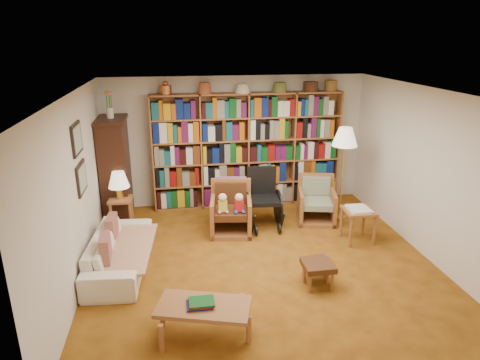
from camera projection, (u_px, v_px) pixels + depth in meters
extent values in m
plane|color=#935816|center=(261.00, 261.00, 6.38)|extent=(5.00, 5.00, 0.00)
plane|color=white|center=(264.00, 92.00, 5.58)|extent=(5.00, 5.00, 0.00)
plane|color=silver|center=(236.00, 141.00, 8.32)|extent=(5.00, 0.00, 5.00)
plane|color=silver|center=(324.00, 277.00, 3.65)|extent=(5.00, 0.00, 5.00)
plane|color=silver|center=(77.00, 192.00, 5.61)|extent=(0.00, 5.00, 5.00)
plane|color=silver|center=(427.00, 174.00, 6.36)|extent=(0.00, 5.00, 5.00)
cube|color=#A05D31|center=(248.00, 150.00, 8.25)|extent=(3.60, 0.30, 2.20)
cube|color=#371B0F|center=(116.00, 171.00, 7.63)|extent=(0.45, 0.90, 1.80)
cube|color=#371B0F|center=(111.00, 120.00, 7.33)|extent=(0.50, 0.95, 0.06)
cylinder|color=silver|center=(110.00, 113.00, 7.29)|extent=(0.12, 0.12, 0.18)
cube|color=black|center=(77.00, 139.00, 5.68)|extent=(0.03, 0.52, 0.42)
cube|color=gray|center=(78.00, 139.00, 5.69)|extent=(0.01, 0.44, 0.34)
cube|color=black|center=(82.00, 178.00, 5.86)|extent=(0.03, 0.52, 0.42)
cube|color=gray|center=(83.00, 178.00, 5.86)|extent=(0.01, 0.44, 0.34)
imported|color=silver|center=(120.00, 251.00, 6.12)|extent=(1.88, 0.86, 0.53)
cube|color=beige|center=(123.00, 249.00, 6.12)|extent=(0.95, 1.60, 0.04)
cube|color=maroon|center=(112.00, 230.00, 6.37)|extent=(0.15, 0.39, 0.38)
cube|color=maroon|center=(106.00, 252.00, 5.72)|extent=(0.15, 0.40, 0.40)
cube|color=#A05D31|center=(120.00, 200.00, 7.28)|extent=(0.40, 0.40, 0.04)
cylinder|color=#A05D31|center=(111.00, 219.00, 7.20)|extent=(0.05, 0.05, 0.53)
cylinder|color=#A05D31|center=(131.00, 218.00, 7.25)|extent=(0.05, 0.05, 0.53)
cylinder|color=#A05D31|center=(114.00, 212.00, 7.49)|extent=(0.05, 0.05, 0.53)
cylinder|color=#A05D31|center=(132.00, 211.00, 7.54)|extent=(0.05, 0.05, 0.53)
cylinder|color=gold|center=(120.00, 193.00, 7.24)|extent=(0.12, 0.12, 0.20)
cone|color=white|center=(119.00, 179.00, 7.16)|extent=(0.35, 0.35, 0.27)
cube|color=#A05D31|center=(231.00, 230.00, 7.33)|extent=(0.78, 0.81, 0.08)
cube|color=#A05D31|center=(213.00, 217.00, 7.20)|extent=(0.17, 0.72, 0.61)
cube|color=#A05D31|center=(249.00, 214.00, 7.29)|extent=(0.17, 0.72, 0.61)
cube|color=#A05D31|center=(228.00, 202.00, 7.51)|extent=(0.69, 0.17, 0.86)
cube|color=#532D16|center=(231.00, 212.00, 7.20)|extent=(0.62, 0.67, 0.11)
cube|color=#532D16|center=(229.00, 192.00, 7.38)|extent=(0.54, 0.17, 0.36)
cube|color=#A92D56|center=(228.00, 187.00, 7.46)|extent=(0.54, 0.13, 0.38)
cube|color=#A05D31|center=(316.00, 219.00, 7.77)|extent=(0.78, 0.80, 0.07)
cube|color=#A05D31|center=(301.00, 207.00, 7.65)|extent=(0.21, 0.67, 0.58)
cube|color=#A05D31|center=(332.00, 205.00, 7.73)|extent=(0.21, 0.67, 0.58)
cube|color=#A05D31|center=(311.00, 194.00, 7.94)|extent=(0.65, 0.21, 0.81)
cube|color=gray|center=(317.00, 203.00, 7.64)|extent=(0.62, 0.67, 0.11)
cube|color=gray|center=(313.00, 186.00, 7.82)|extent=(0.51, 0.20, 0.34)
cube|color=black|center=(264.00, 200.00, 7.39)|extent=(0.55, 0.55, 0.07)
cube|color=black|center=(262.00, 180.00, 7.53)|extent=(0.51, 0.10, 0.50)
cylinder|color=black|center=(247.00, 209.00, 7.51)|extent=(0.03, 0.63, 0.63)
cylinder|color=black|center=(278.00, 207.00, 7.59)|extent=(0.03, 0.63, 0.63)
cylinder|color=black|center=(256.00, 230.00, 7.20)|extent=(0.03, 0.18, 0.18)
cylinder|color=black|center=(279.00, 229.00, 7.26)|extent=(0.03, 0.18, 0.18)
cylinder|color=gold|center=(339.00, 216.00, 7.93)|extent=(0.29, 0.29, 0.03)
cylinder|color=gold|center=(342.00, 181.00, 7.71)|extent=(0.03, 0.03, 1.43)
cone|color=white|center=(345.00, 137.00, 7.45)|extent=(0.45, 0.45, 0.33)
cube|color=#A05D31|center=(359.00, 211.00, 6.87)|extent=(0.49, 0.49, 0.04)
cylinder|color=#A05D31|center=(351.00, 233.00, 6.74)|extent=(0.05, 0.05, 0.51)
cylinder|color=#A05D31|center=(374.00, 231.00, 6.80)|extent=(0.05, 0.05, 0.51)
cylinder|color=#A05D31|center=(341.00, 222.00, 7.11)|extent=(0.05, 0.05, 0.51)
cylinder|color=#A05D31|center=(364.00, 221.00, 7.17)|extent=(0.05, 0.05, 0.51)
cube|color=silver|center=(359.00, 209.00, 6.85)|extent=(0.31, 0.39, 0.03)
cube|color=#532D16|center=(316.00, 263.00, 5.82)|extent=(0.40, 0.36, 0.07)
cylinder|color=#A05D31|center=(309.00, 277.00, 5.74)|extent=(0.04, 0.04, 0.24)
cylinder|color=#A05D31|center=(328.00, 276.00, 5.78)|extent=(0.04, 0.04, 0.24)
cylinder|color=#A05D31|center=(304.00, 269.00, 5.95)|extent=(0.04, 0.04, 0.24)
cylinder|color=#A05D31|center=(322.00, 268.00, 5.99)|extent=(0.04, 0.04, 0.24)
cube|color=#532D16|center=(319.00, 266.00, 5.66)|extent=(0.40, 0.34, 0.08)
cylinder|color=#A05D31|center=(310.00, 284.00, 5.58)|extent=(0.04, 0.04, 0.26)
cylinder|color=#A05D31|center=(332.00, 282.00, 5.62)|extent=(0.04, 0.04, 0.26)
cylinder|color=#A05D31|center=(304.00, 274.00, 5.80)|extent=(0.04, 0.04, 0.26)
cylinder|color=#A05D31|center=(326.00, 272.00, 5.85)|extent=(0.04, 0.04, 0.26)
cube|color=#A05D31|center=(204.00, 307.00, 4.72)|extent=(1.13, 0.79, 0.05)
cylinder|color=#A05D31|center=(162.00, 338.00, 4.51)|extent=(0.06, 0.06, 0.34)
cylinder|color=#A05D31|center=(249.00, 329.00, 4.65)|extent=(0.06, 0.06, 0.34)
cylinder|color=#A05D31|center=(162.00, 314.00, 4.91)|extent=(0.06, 0.06, 0.34)
cylinder|color=#A05D31|center=(242.00, 306.00, 5.05)|extent=(0.06, 0.06, 0.34)
cube|color=brown|center=(204.00, 303.00, 4.70)|extent=(0.33, 0.29, 0.05)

